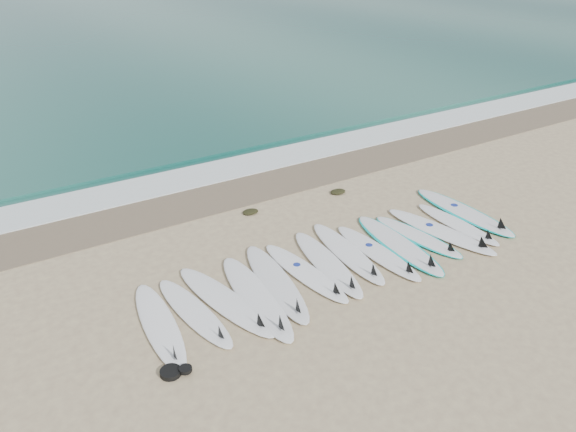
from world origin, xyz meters
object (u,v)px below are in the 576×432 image
surfboard_7 (349,253)px  surfboard_13 (465,212)px  leash_coil (174,372)px  surfboard_0 (160,326)px

surfboard_7 → surfboard_13: bearing=7.7°
surfboard_13 → leash_coil: surfboard_13 is taller
surfboard_0 → leash_coil: size_ratio=5.71×
surfboard_7 → surfboard_13: 3.43m
surfboard_0 → surfboard_13: bearing=7.8°
surfboard_13 → surfboard_0: bearing=-177.7°
surfboard_7 → leash_coil: 4.50m
surfboard_7 → leash_coil: surfboard_7 is taller
surfboard_0 → surfboard_13: surfboard_13 is taller
leash_coil → surfboard_13: bearing=10.1°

